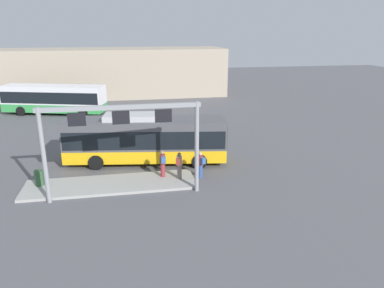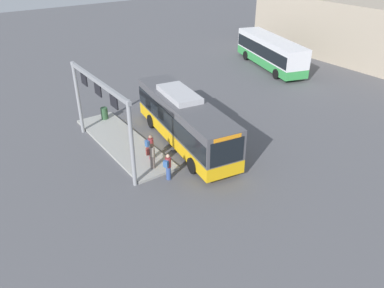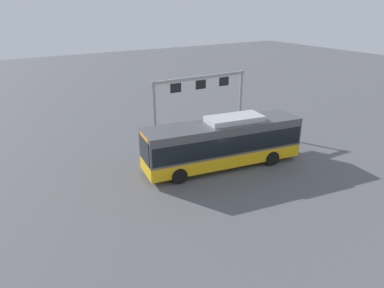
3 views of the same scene
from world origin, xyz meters
name	(u,v)px [view 2 (image 2 of 3)]	position (x,y,z in m)	size (l,w,h in m)	color
ground_plane	(185,142)	(0.00, 0.00, 0.00)	(120.00, 120.00, 0.00)	#56565B
platform_curb	(123,142)	(-2.35, -3.55, 0.08)	(10.00, 2.80, 0.16)	#9E9E99
bus_main	(185,119)	(-0.01, 0.00, 1.81)	(11.08, 4.08, 3.46)	#EAAD14
bus_background_left	(271,51)	(-8.78, 16.90, 1.78)	(11.13, 5.51, 3.10)	green
person_boarding	(152,155)	(1.76, -3.57, 1.05)	(0.47, 0.60, 1.67)	slate
person_waiting_near	(168,166)	(3.15, -3.29, 0.89)	(0.52, 0.61, 1.67)	#334C8C
person_waiting_mid	(151,147)	(0.81, -3.10, 1.05)	(0.37, 0.55, 1.67)	maroon
platform_sign_gantry	(100,102)	(-1.51, -5.14, 3.71)	(8.46, 0.24, 5.20)	gray
station_building	(382,35)	(-2.84, 27.35, 3.16)	(30.44, 8.00, 6.32)	tan
trash_bin	(104,113)	(-6.43, -3.05, 0.61)	(0.52, 0.52, 0.90)	#2D5133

